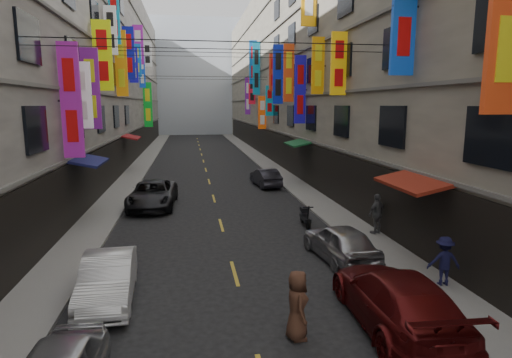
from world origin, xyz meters
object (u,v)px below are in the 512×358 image
object	(u,v)px
car_left_far	(153,194)
pedestrian_rfar	(377,214)
scooter_far_right	(305,217)
car_right_near	(396,299)
pedestrian_crossing	(297,305)
pedestrian_rnear	(444,261)
car_left_mid	(108,279)
car_right_mid	(340,242)
car_right_far	(266,177)

from	to	relation	value
car_left_far	pedestrian_rfar	xyz separation A→B (m)	(10.10, -7.04, 0.27)
scooter_far_right	pedestrian_rfar	xyz separation A→B (m)	(2.67, -2.02, 0.57)
car_right_near	pedestrian_crossing	xyz separation A→B (m)	(-2.65, -0.13, 0.11)
pedestrian_rnear	pedestrian_rfar	bearing A→B (deg)	-82.37
car_left_mid	car_right_mid	distance (m)	8.16
car_right_mid	pedestrian_rnear	xyz separation A→B (m)	(2.33, -2.86, 0.21)
car_right_near	pedestrian_rfar	xyz separation A→B (m)	(2.88, 7.45, 0.25)
car_right_far	car_right_mid	bearing A→B (deg)	84.20
car_left_far	car_right_far	distance (m)	9.02
car_left_mid	pedestrian_crossing	bearing A→B (deg)	-33.53
car_right_mid	pedestrian_rfar	distance (m)	3.67
pedestrian_crossing	scooter_far_right	bearing A→B (deg)	-16.77
car_right_near	pedestrian_rnear	xyz separation A→B (m)	(2.61, 2.02, 0.13)
car_right_far	pedestrian_rnear	size ratio (longest dim) A/B	2.49
car_left_mid	pedestrian_crossing	world-z (taller)	pedestrian_crossing
car_right_near	car_right_mid	xyz separation A→B (m)	(0.28, 4.88, -0.07)
car_left_mid	car_right_near	bearing A→B (deg)	-23.25
car_right_near	pedestrian_rfar	world-z (taller)	pedestrian_rfar
car_right_mid	pedestrian_rnear	world-z (taller)	pedestrian_rnear
scooter_far_right	car_left_mid	distance (m)	10.31
pedestrian_rfar	pedestrian_crossing	size ratio (longest dim) A/B	1.02
scooter_far_right	car_right_far	distance (m)	10.22
pedestrian_rnear	pedestrian_rfar	xyz separation A→B (m)	(0.27, 5.43, 0.11)
car_right_far	pedestrian_rfar	xyz separation A→B (m)	(2.74, -12.24, 0.37)
scooter_far_right	car_right_mid	world-z (taller)	car_right_mid
car_right_near	pedestrian_rnear	distance (m)	3.30
car_right_near	pedestrian_crossing	distance (m)	2.66
car_left_mid	car_right_near	distance (m)	8.08
scooter_far_right	pedestrian_crossing	size ratio (longest dim) A/B	1.04
scooter_far_right	car_left_mid	xyz separation A→B (m)	(-7.81, -6.72, 0.23)
car_left_far	car_right_far	size ratio (longest dim) A/B	1.37
car_left_far	pedestrian_crossing	size ratio (longest dim) A/B	3.04
scooter_far_right	car_left_far	distance (m)	8.97
car_right_mid	car_right_far	world-z (taller)	car_right_mid
car_left_mid	car_right_far	bearing A→B (deg)	62.05
pedestrian_crossing	car_right_near	bearing A→B (deg)	-87.42
car_left_mid	pedestrian_rfar	size ratio (longest dim) A/B	2.30
pedestrian_rnear	scooter_far_right	bearing A→B (deg)	-61.69
car_left_far	car_right_mid	size ratio (longest dim) A/B	1.31
car_right_far	pedestrian_crossing	world-z (taller)	pedestrian_crossing
car_left_mid	pedestrian_rfar	world-z (taller)	pedestrian_rfar
car_left_far	scooter_far_right	bearing A→B (deg)	-31.12
car_left_mid	car_left_far	world-z (taller)	car_left_far
car_right_far	car_right_near	bearing A→B (deg)	83.27
car_left_far	car_right_far	bearing A→B (deg)	38.10
car_right_far	pedestrian_rnear	world-z (taller)	pedestrian_rnear
car_right_mid	pedestrian_crossing	distance (m)	5.80
car_right_far	scooter_far_right	bearing A→B (deg)	84.05
car_left_far	pedestrian_rfar	size ratio (longest dim) A/B	2.98
pedestrian_rnear	pedestrian_crossing	world-z (taller)	pedestrian_crossing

